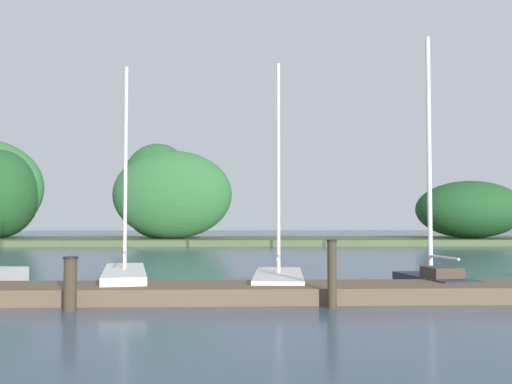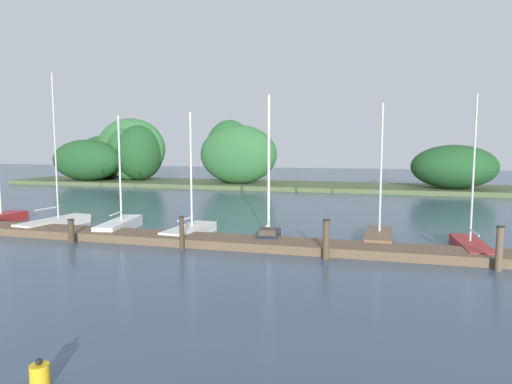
# 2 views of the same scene
# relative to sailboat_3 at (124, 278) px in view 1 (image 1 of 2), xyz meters

# --- Properties ---
(dock_pier) EXTENTS (31.21, 1.80, 0.35)m
(dock_pier) POSITION_rel_sailboat_3_xyz_m (2.24, -1.81, -0.14)
(dock_pier) COLOR brown
(dock_pier) RESTS_ON ground
(far_shore) EXTENTS (58.87, 8.14, 7.25)m
(far_shore) POSITION_rel_sailboat_3_xyz_m (-7.30, 24.67, 2.53)
(far_shore) COLOR #4C5B38
(far_shore) RESTS_ON ground
(sailboat_3) EXTENTS (1.69, 4.36, 5.69)m
(sailboat_3) POSITION_rel_sailboat_3_xyz_m (0.00, 0.00, 0.00)
(sailboat_3) COLOR white
(sailboat_3) RESTS_ON ground
(sailboat_4) EXTENTS (1.46, 3.86, 5.77)m
(sailboat_4) POSITION_rel_sailboat_3_xyz_m (3.87, -0.16, -0.04)
(sailboat_4) COLOR silver
(sailboat_4) RESTS_ON ground
(sailboat_5) EXTENTS (1.44, 2.97, 6.43)m
(sailboat_5) POSITION_rel_sailboat_3_xyz_m (7.70, -0.41, 0.09)
(sailboat_5) COLOR #232833
(sailboat_5) RESTS_ON ground
(mooring_piling_2) EXTENTS (0.29, 0.29, 1.06)m
(mooring_piling_2) POSITION_rel_sailboat_3_xyz_m (-0.45, -3.15, 0.22)
(mooring_piling_2) COLOR #3D3323
(mooring_piling_2) RESTS_ON ground
(mooring_piling_3) EXTENTS (0.21, 0.21, 1.38)m
(mooring_piling_3) POSITION_rel_sailboat_3_xyz_m (4.72, -3.03, 0.38)
(mooring_piling_3) COLOR #3D3323
(mooring_piling_3) RESTS_ON ground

